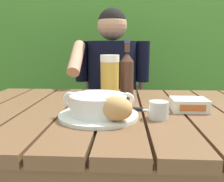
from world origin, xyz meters
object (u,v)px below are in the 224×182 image
at_px(bread_roll, 116,108).
at_px(butter_tub, 189,105).
at_px(soup_bowl, 98,104).
at_px(beer_glass, 110,78).
at_px(chair_near_diner, 113,111).
at_px(beer_bottle, 127,74).
at_px(person_eating, 111,86).
at_px(table_knife, 142,110).
at_px(water_glass_small, 159,110).
at_px(serving_plate, 99,115).

height_order(bread_roll, butter_tub, bread_roll).
distance_m(soup_bowl, beer_glass, 0.25).
xyz_separation_m(chair_near_diner, beer_bottle, (0.09, -0.65, 0.36)).
height_order(person_eating, beer_glass, person_eating).
height_order(beer_glass, butter_tub, beer_glass).
distance_m(chair_near_diner, soup_bowl, 0.99).
bearing_deg(table_knife, bread_roll, -120.02).
bearing_deg(bread_roll, chair_near_diner, 93.25).
xyz_separation_m(bread_roll, water_glass_small, (0.14, 0.07, -0.02)).
bearing_deg(beer_bottle, serving_plate, -107.76).
bearing_deg(butter_tub, table_knife, -175.76).
bearing_deg(water_glass_small, bread_roll, -154.23).
relative_size(serving_plate, water_glass_small, 4.10).
xyz_separation_m(beer_bottle, water_glass_small, (0.10, -0.31, -0.08)).
height_order(beer_glass, water_glass_small, beer_glass).
relative_size(bread_roll, beer_bottle, 0.47).
distance_m(serving_plate, table_knife, 0.17).
relative_size(soup_bowl, butter_tub, 1.85).
bearing_deg(butter_tub, beer_glass, 153.71).
distance_m(beer_bottle, table_knife, 0.25).
bearing_deg(beer_glass, soup_bowl, -95.22).
bearing_deg(butter_tub, water_glass_small, -140.83).
bearing_deg(bread_roll, beer_bottle, 84.67).
height_order(chair_near_diner, soup_bowl, chair_near_diner).
height_order(bread_roll, table_knife, bread_roll).
height_order(person_eating, butter_tub, person_eating).
bearing_deg(beer_bottle, soup_bowl, -107.76).
bearing_deg(table_knife, person_eating, 102.72).
relative_size(chair_near_diner, beer_glass, 4.83).
xyz_separation_m(serving_plate, bread_roll, (0.06, -0.07, 0.04)).
xyz_separation_m(butter_tub, table_knife, (-0.17, -0.01, -0.02)).
relative_size(serving_plate, butter_tub, 2.07).
xyz_separation_m(person_eating, serving_plate, (-0.00, -0.75, 0.02)).
xyz_separation_m(water_glass_small, table_knife, (-0.05, 0.09, -0.02)).
height_order(serving_plate, water_glass_small, water_glass_small).
relative_size(person_eating, serving_plate, 4.53).
bearing_deg(serving_plate, person_eating, 89.97).
xyz_separation_m(serving_plate, water_glass_small, (0.20, -0.01, 0.02)).
distance_m(person_eating, serving_plate, 0.75).
bearing_deg(chair_near_diner, soup_bowl, -90.20).
distance_m(person_eating, beer_glass, 0.52).
distance_m(beer_bottle, butter_tub, 0.32).
relative_size(water_glass_small, table_knife, 0.40).
height_order(chair_near_diner, table_knife, chair_near_diner).
distance_m(chair_near_diner, person_eating, 0.30).
bearing_deg(table_knife, soup_bowl, -151.03).
xyz_separation_m(chair_near_diner, person_eating, (-0.00, -0.20, 0.23)).
bearing_deg(water_glass_small, table_knife, 117.64).
xyz_separation_m(serving_plate, table_knife, (0.15, 0.08, -0.00)).
distance_m(bread_roll, beer_bottle, 0.38).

